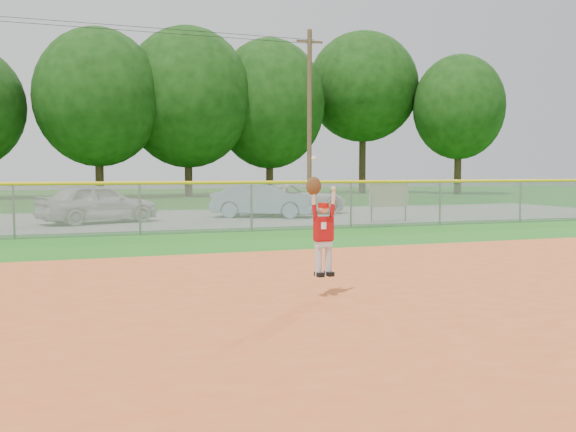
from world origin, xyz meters
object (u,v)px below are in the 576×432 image
object	(u,v)px
car_blue	(263,200)
ballplayer	(322,227)
car_white_b	(294,199)
sponsor_sign	(389,195)
car_white_a	(98,203)

from	to	relation	value
car_blue	ballplayer	bearing A→B (deg)	-167.66
car_white_b	sponsor_sign	distance (m)	5.52
car_white_b	ballplayer	bearing A→B (deg)	153.90
car_white_a	ballplayer	distance (m)	15.01
car_blue	sponsor_sign	world-z (taller)	sponsor_sign
car_blue	ballplayer	xyz separation A→B (m)	(-4.05, -15.58, 0.35)
car_white_a	car_white_b	distance (m)	8.47
car_blue	car_white_a	bearing A→B (deg)	123.63
car_white_b	car_blue	bearing A→B (deg)	122.62
car_white_a	car_blue	distance (m)	6.33
car_white_a	car_white_b	bearing A→B (deg)	-94.92
car_white_b	sponsor_sign	world-z (taller)	sponsor_sign
car_blue	ballplayer	distance (m)	16.11
car_blue	sponsor_sign	xyz separation A→B (m)	(3.54, -3.70, 0.30)
car_blue	sponsor_sign	size ratio (longest dim) A/B	2.40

